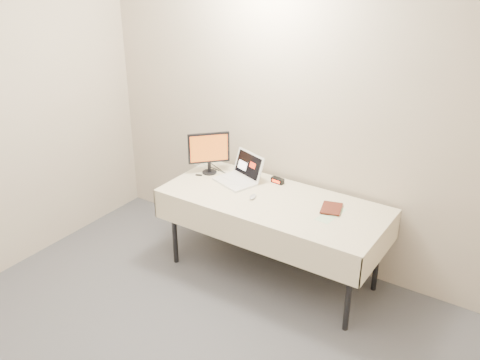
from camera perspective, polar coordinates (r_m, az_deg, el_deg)
The scene contains 9 objects.
back_wall at distance 4.49m, azimuth 6.70°, elevation 7.12°, with size 4.00×0.10×2.70m, color #C2B29C.
table at distance 4.38m, azimuth 3.53°, elevation -2.81°, with size 1.86×0.81×0.74m.
laptop at distance 4.64m, azimuth 0.05°, elevation 0.57°, with size 0.43×0.41×0.23m.
monitor at distance 4.74m, azimuth -3.35°, elevation 3.23°, with size 0.27×0.28×0.38m.
book at distance 4.21m, azimuth 8.78°, elevation -1.75°, with size 0.15×0.02×0.21m, color maroon.
alarm_clock at distance 4.63m, azimuth 4.03°, elevation -0.05°, with size 0.12×0.06×0.05m.
clicker at distance 4.36m, azimuth 1.38°, elevation -1.80°, with size 0.05×0.10×0.02m, color #B4B4B6.
paper_form at distance 4.18m, azimuth 9.66°, elevation -3.65°, with size 0.12×0.29×0.00m, color #BDE3B4.
usb_dongle at distance 4.78m, azimuth -4.42°, elevation 0.53°, with size 0.06×0.02×0.01m, color black.
Camera 1 is at (1.90, -1.33, 2.73)m, focal length 40.00 mm.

